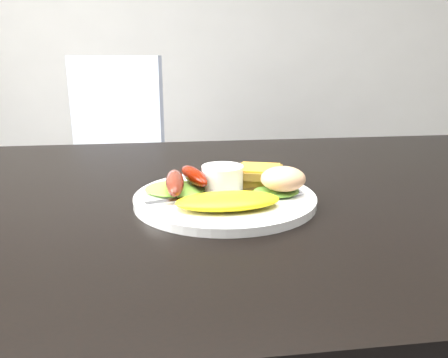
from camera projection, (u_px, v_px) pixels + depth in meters
dining_table at (277, 198)px, 0.71m from camera, size 1.20×0.80×0.04m
dining_chair at (116, 183)px, 1.79m from camera, size 0.55×0.55×0.05m
person at (214, 95)px, 1.36m from camera, size 0.66×0.49×1.67m
plate at (225, 198)px, 0.62m from camera, size 0.26×0.26×0.01m
lettuce_left at (175, 188)px, 0.64m from camera, size 0.11×0.11×0.01m
lettuce_right at (276, 191)px, 0.62m from camera, size 0.08×0.08×0.01m
omelette at (228, 201)px, 0.56m from camera, size 0.14×0.07×0.02m
sausage_a at (175, 182)px, 0.61m from camera, size 0.03×0.11×0.03m
sausage_b at (194, 176)px, 0.64m from camera, size 0.05×0.10×0.02m
ramekin at (222, 178)px, 0.64m from camera, size 0.08×0.08×0.04m
toast_a at (240, 177)px, 0.68m from camera, size 0.10×0.10×0.01m
toast_b at (260, 172)px, 0.67m from camera, size 0.08×0.08×0.01m
potato_salad at (283, 179)px, 0.61m from camera, size 0.07×0.07×0.03m
fork at (204, 197)px, 0.61m from camera, size 0.16×0.06×0.00m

